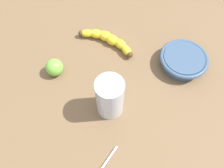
{
  "coord_description": "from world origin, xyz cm",
  "views": [
    {
      "loc": [
        -24.99,
        -28.23,
        60.34
      ],
      "look_at": [
        -8.57,
        -1.2,
        5.0
      ],
      "focal_mm": 36.24,
      "sensor_mm": 36.0,
      "label": 1
    }
  ],
  "objects": [
    {
      "name": "banana",
      "position": [
        -0.97,
        13.77,
        4.62
      ],
      "size": [
        11.3,
        17.6,
        3.25
      ],
      "rotation": [
        0.0,
        0.0,
        2.09
      ],
      "color": "yellow",
      "rests_on": "wooden_tabletop"
    },
    {
      "name": "smoothie_glass",
      "position": [
        -12.35,
        -6.34,
        9.14
      ],
      "size": [
        7.13,
        7.13,
        12.74
      ],
      "color": "silver",
      "rests_on": "wooden_tabletop"
    },
    {
      "name": "ceramic_bowl",
      "position": [
        13.84,
        -5.38,
        5.29
      ],
      "size": [
        14.38,
        14.38,
        3.79
      ],
      "color": "#3D5675",
      "rests_on": "wooden_tabletop"
    },
    {
      "name": "lime_fruit",
      "position": [
        -20.19,
        12.03,
        5.58
      ],
      "size": [
        5.16,
        5.16,
        5.16
      ],
      "primitive_type": "sphere",
      "color": "#75C142",
      "rests_on": "wooden_tabletop"
    },
    {
      "name": "wooden_tabletop",
      "position": [
        0.0,
        0.0,
        1.5
      ],
      "size": [
        120.0,
        120.0,
        3.0
      ],
      "primitive_type": "cube",
      "color": "brown",
      "rests_on": "ground"
    }
  ]
}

